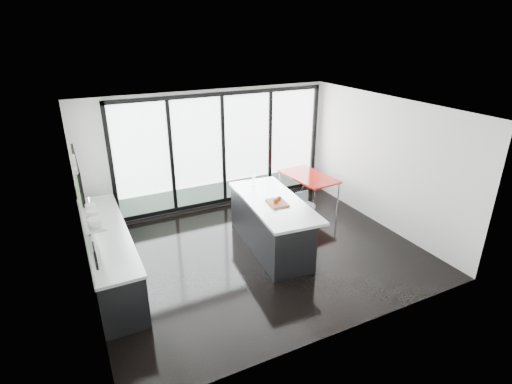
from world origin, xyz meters
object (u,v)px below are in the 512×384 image
bar_stool_near (304,221)px  bar_stool_far (278,222)px  island (270,223)px  red_table (308,191)px

bar_stool_near → bar_stool_far: size_ratio=1.17×
island → bar_stool_far: (0.35, 0.28, -0.18)m
bar_stool_near → red_table: bearing=48.9°
island → bar_stool_near: size_ratio=3.33×
bar_stool_far → red_table: red_table is taller
bar_stool_far → red_table: 1.75m
island → bar_stool_far: island is taller
island → bar_stool_far: 0.48m
red_table → bar_stool_near: bearing=-125.7°
island → bar_stool_near: island is taller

